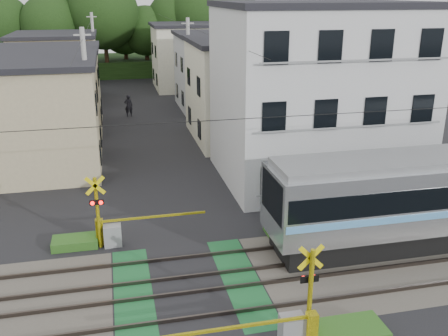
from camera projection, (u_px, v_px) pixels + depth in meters
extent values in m
plane|color=black|center=(188.00, 286.00, 17.46)|extent=(120.00, 120.00, 0.00)
cube|color=#47423A|center=(188.00, 286.00, 17.46)|extent=(120.00, 6.00, 0.00)
cube|color=black|center=(188.00, 286.00, 17.45)|extent=(5.20, 120.00, 0.00)
cube|color=#145126|center=(133.00, 293.00, 17.06)|extent=(1.30, 6.00, 0.00)
cube|color=#145126|center=(241.00, 279.00, 17.85)|extent=(1.30, 6.00, 0.00)
cube|color=#3F3833|center=(197.00, 317.00, 15.69)|extent=(120.00, 0.08, 0.14)
cube|color=#3F3833|center=(190.00, 292.00, 16.97)|extent=(120.00, 0.08, 0.14)
cube|color=#3F3833|center=(186.00, 277.00, 17.89)|extent=(120.00, 0.08, 0.14)
cube|color=#3F3833|center=(180.00, 258.00, 19.18)|extent=(120.00, 0.08, 0.14)
cube|color=black|center=(335.00, 244.00, 19.73)|extent=(2.42, 2.22, 0.60)
cube|color=black|center=(273.00, 196.00, 18.40)|extent=(0.10, 2.43, 1.57)
cylinder|color=yellow|center=(310.00, 296.00, 14.27)|extent=(0.14, 0.14, 3.00)
cube|color=yellow|center=(311.00, 257.00, 13.96)|extent=(0.77, 0.05, 0.77)
cube|color=yellow|center=(311.00, 257.00, 13.96)|extent=(0.77, 0.05, 0.77)
cube|color=black|center=(310.00, 279.00, 14.20)|extent=(0.55, 0.05, 0.20)
sphere|color=#FF0C07|center=(304.00, 279.00, 14.22)|extent=(0.16, 0.16, 0.16)
sphere|color=#FF0C07|center=(314.00, 277.00, 14.29)|extent=(0.16, 0.16, 0.16)
cube|color=gray|center=(292.00, 329.00, 14.52)|extent=(0.70, 0.50, 0.90)
cube|color=yellow|center=(311.00, 329.00, 14.36)|extent=(0.30, 0.30, 1.10)
cube|color=yellow|center=(236.00, 327.00, 13.74)|extent=(4.20, 0.08, 0.08)
cylinder|color=yellow|center=(98.00, 213.00, 19.64)|extent=(0.14, 0.14, 3.00)
cube|color=yellow|center=(95.00, 186.00, 19.15)|extent=(0.77, 0.05, 0.77)
cube|color=yellow|center=(95.00, 186.00, 19.15)|extent=(0.77, 0.05, 0.77)
cube|color=black|center=(97.00, 202.00, 19.38)|extent=(0.55, 0.05, 0.20)
sphere|color=#FF0C07|center=(92.00, 203.00, 19.29)|extent=(0.16, 0.16, 0.16)
sphere|color=#FF0C07|center=(101.00, 203.00, 19.36)|extent=(0.16, 0.16, 0.16)
cube|color=gray|center=(113.00, 236.00, 20.09)|extent=(0.70, 0.50, 0.90)
cube|color=yellow|center=(100.00, 232.00, 20.19)|extent=(0.30, 0.30, 1.10)
cube|color=yellow|center=(155.00, 217.00, 20.51)|extent=(4.20, 0.08, 0.08)
cube|color=silver|center=(317.00, 96.00, 26.47)|extent=(10.00, 8.00, 9.00)
cube|color=black|center=(322.00, 4.00, 24.92)|extent=(10.20, 8.16, 0.30)
cube|color=black|center=(272.00, 181.00, 22.99)|extent=(1.10, 0.06, 1.40)
cube|color=black|center=(321.00, 177.00, 23.50)|extent=(1.10, 0.06, 1.40)
cube|color=black|center=(369.00, 173.00, 24.01)|extent=(1.10, 0.06, 1.40)
cube|color=black|center=(414.00, 169.00, 24.52)|extent=(1.10, 0.06, 1.40)
cube|color=gray|center=(347.00, 188.00, 23.76)|extent=(9.00, 0.06, 0.08)
cube|color=black|center=(274.00, 117.00, 21.99)|extent=(1.10, 0.06, 1.40)
cube|color=black|center=(326.00, 115.00, 22.50)|extent=(1.10, 0.06, 1.40)
cube|color=black|center=(375.00, 112.00, 23.01)|extent=(1.10, 0.06, 1.40)
cube|color=black|center=(422.00, 109.00, 23.52)|extent=(1.10, 0.06, 1.40)
cube|color=gray|center=(352.00, 127.00, 22.76)|extent=(9.00, 0.06, 0.08)
cube|color=black|center=(276.00, 48.00, 20.99)|extent=(1.10, 0.06, 1.40)
cube|color=black|center=(331.00, 47.00, 21.50)|extent=(1.10, 0.06, 1.40)
cube|color=black|center=(382.00, 45.00, 22.01)|extent=(1.10, 0.06, 1.40)
cube|color=black|center=(431.00, 44.00, 22.52)|extent=(1.10, 0.06, 1.40)
cube|color=gray|center=(358.00, 61.00, 21.76)|extent=(9.00, 0.06, 0.08)
cube|color=tan|center=(34.00, 119.00, 27.97)|extent=(7.00, 7.00, 6.00)
cube|color=black|center=(26.00, 62.00, 26.92)|extent=(7.35, 7.35, 0.30)
cube|color=black|center=(100.00, 153.00, 27.67)|extent=(0.06, 1.00, 1.20)
cube|color=black|center=(101.00, 136.00, 30.88)|extent=(0.06, 1.00, 1.20)
cube|color=black|center=(96.00, 103.00, 26.73)|extent=(0.06, 1.00, 1.20)
cube|color=black|center=(97.00, 91.00, 29.95)|extent=(0.06, 1.00, 1.20)
cube|color=beige|center=(244.00, 92.00, 34.34)|extent=(7.00, 8.00, 6.50)
cube|color=black|center=(245.00, 41.00, 33.21)|extent=(7.35, 8.40, 0.30)
cube|color=black|center=(199.00, 129.00, 32.42)|extent=(0.06, 1.00, 1.20)
cube|color=black|center=(190.00, 115.00, 36.09)|extent=(0.06, 1.00, 1.20)
cube|color=black|center=(199.00, 86.00, 31.48)|extent=(0.06, 1.00, 1.20)
cube|color=black|center=(189.00, 76.00, 35.16)|extent=(0.06, 1.00, 1.20)
cube|color=tan|center=(43.00, 92.00, 36.18)|extent=(8.00, 7.00, 5.80)
cube|color=black|center=(37.00, 49.00, 35.16)|extent=(8.40, 7.35, 0.30)
cube|color=black|center=(101.00, 116.00, 35.94)|extent=(0.06, 1.00, 1.20)
cube|color=black|center=(102.00, 106.00, 39.16)|extent=(0.06, 1.00, 1.20)
cube|color=black|center=(98.00, 77.00, 35.01)|extent=(0.06, 1.00, 1.20)
cube|color=black|center=(99.00, 70.00, 38.23)|extent=(0.06, 1.00, 1.20)
cube|color=#B5B8BA|center=(219.00, 72.00, 43.67)|extent=(7.00, 7.00, 6.20)
cube|color=black|center=(219.00, 34.00, 42.59)|extent=(7.35, 7.35, 0.30)
cube|color=black|center=(183.00, 98.00, 41.93)|extent=(0.06, 1.00, 1.20)
cube|color=black|center=(177.00, 91.00, 45.14)|extent=(0.06, 1.00, 1.20)
cube|color=black|center=(182.00, 64.00, 40.99)|extent=(0.06, 1.00, 1.20)
cube|color=black|center=(176.00, 59.00, 44.21)|extent=(0.06, 1.00, 1.20)
cube|color=tan|center=(57.00, 70.00, 45.38)|extent=(7.00, 8.00, 6.00)
cube|color=black|center=(53.00, 35.00, 44.33)|extent=(7.35, 8.40, 0.30)
cube|color=black|center=(98.00, 91.00, 44.84)|extent=(0.06, 1.00, 1.20)
cube|color=black|center=(99.00, 84.00, 48.52)|extent=(0.06, 1.00, 1.20)
cube|color=black|center=(96.00, 60.00, 43.91)|extent=(0.06, 1.00, 1.20)
cube|color=black|center=(96.00, 54.00, 47.59)|extent=(0.06, 1.00, 1.20)
cube|color=beige|center=(193.00, 57.00, 52.69)|extent=(8.00, 7.00, 6.40)
cube|color=black|center=(192.00, 25.00, 51.57)|extent=(8.40, 7.35, 0.30)
cube|color=black|center=(157.00, 80.00, 50.87)|extent=(0.06, 1.00, 1.20)
cube|color=black|center=(154.00, 74.00, 54.09)|extent=(0.06, 1.00, 1.20)
cube|color=black|center=(155.00, 52.00, 49.94)|extent=(0.06, 1.00, 1.20)
cube|color=black|center=(152.00, 48.00, 53.16)|extent=(0.06, 1.00, 1.20)
cube|color=#1A3311|center=(127.00, 65.00, 63.10)|extent=(40.00, 10.00, 2.00)
cylinder|color=#332114|center=(6.00, 60.00, 56.51)|extent=(0.50, 0.50, 4.83)
sphere|color=#1A3311|center=(1.00, 25.00, 55.22)|extent=(6.76, 6.76, 6.76)
cylinder|color=#332114|center=(37.00, 61.00, 58.95)|extent=(0.50, 0.50, 4.11)
sphere|color=#1A3311|center=(34.00, 32.00, 57.85)|extent=(5.75, 5.75, 5.75)
cylinder|color=#332114|center=(55.00, 60.00, 56.66)|extent=(0.50, 0.50, 4.80)
sphere|color=#1A3311|center=(51.00, 25.00, 55.39)|extent=(6.72, 6.72, 6.72)
cylinder|color=#332114|center=(73.00, 53.00, 59.71)|extent=(0.50, 0.50, 5.68)
sphere|color=#1A3311|center=(69.00, 13.00, 58.20)|extent=(7.96, 7.96, 7.96)
cylinder|color=#332114|center=(106.00, 55.00, 57.81)|extent=(0.50, 0.50, 5.70)
sphere|color=#1A3311|center=(103.00, 14.00, 56.29)|extent=(7.99, 7.99, 7.99)
cylinder|color=#332114|center=(126.00, 58.00, 60.78)|extent=(0.50, 0.50, 4.30)
sphere|color=#1A3311|center=(124.00, 29.00, 59.63)|extent=(6.01, 6.01, 6.01)
cylinder|color=#332114|center=(147.00, 59.00, 60.23)|extent=(0.50, 0.50, 4.15)
sphere|color=#1A3311|center=(146.00, 31.00, 59.13)|extent=(5.81, 5.81, 5.81)
cylinder|color=#332114|center=(176.00, 55.00, 60.95)|extent=(0.50, 0.50, 4.93)
sphere|color=#1A3311|center=(175.00, 21.00, 59.64)|extent=(6.91, 6.91, 6.91)
cylinder|color=#332114|center=(201.00, 54.00, 60.16)|extent=(0.50, 0.50, 5.41)
sphere|color=#1A3311|center=(201.00, 16.00, 58.72)|extent=(7.58, 7.58, 7.58)
cylinder|color=#332114|center=(216.00, 56.00, 60.44)|extent=(0.50, 0.50, 4.84)
sphere|color=#1A3311|center=(216.00, 23.00, 59.15)|extent=(6.78, 6.78, 6.78)
cylinder|color=#332114|center=(238.00, 55.00, 61.84)|extent=(0.50, 0.50, 4.74)
sphere|color=#1A3311|center=(239.00, 23.00, 60.57)|extent=(6.64, 6.64, 6.64)
cube|color=black|center=(344.00, 113.00, 17.95)|extent=(60.00, 0.02, 0.02)
cylinder|color=#A5A5A0|center=(88.00, 102.00, 27.37)|extent=(0.26, 0.26, 8.00)
cube|color=#A5A5A0|center=(82.00, 35.00, 26.17)|extent=(0.90, 0.08, 0.08)
cylinder|color=#A5A5A0|center=(189.00, 74.00, 37.10)|extent=(0.26, 0.26, 8.00)
cube|color=#A5A5A0|center=(188.00, 23.00, 35.90)|extent=(0.90, 0.08, 0.08)
cylinder|color=#A5A5A0|center=(95.00, 57.00, 46.68)|extent=(0.26, 0.26, 8.00)
cube|color=#A5A5A0|center=(92.00, 17.00, 45.48)|extent=(0.90, 0.08, 0.08)
cube|color=black|center=(88.00, 26.00, 35.89)|extent=(0.02, 42.00, 0.02)
cube|color=black|center=(185.00, 25.00, 37.35)|extent=(0.02, 42.00, 0.02)
imported|color=black|center=(129.00, 106.00, 40.96)|extent=(0.72, 0.52, 1.82)
cube|color=#2D5E1E|center=(348.00, 332.00, 14.77)|extent=(2.20, 1.20, 0.40)
cube|color=#2D5E1E|center=(75.00, 242.00, 20.15)|extent=(1.80, 1.00, 0.36)
cube|color=#2D5E1E|center=(283.00, 229.00, 21.31)|extent=(1.50, 0.90, 0.30)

